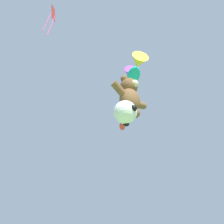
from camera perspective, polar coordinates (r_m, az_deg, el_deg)
The scene contains 7 objects.
teddy_bear_kite at distance 10.33m, azimuth 4.63°, elevation 4.21°, with size 2.28×1.00×2.31m.
soccer_ball_kite at distance 8.75m, azimuth 3.51°, elevation -0.10°, with size 1.05×1.05×0.97m.
fish_kite_teal at distance 12.68m, azimuth 6.25°, elevation 11.13°, with size 1.80×2.16×0.93m.
fish_kite_cobalt at distance 14.40m, azimuth 4.72°, elevation 8.14°, with size 2.08×1.99×0.75m.
fish_kite_emerald at distance 16.07m, azimuth 4.23°, elevation 1.27°, with size 1.86×1.87×0.66m.
fish_kite_crimson at distance 17.41m, azimuth 2.62°, elevation -3.01°, with size 1.43×1.30×0.57m.
diamond_kite at distance 12.38m, azimuth -15.33°, elevation 23.05°, with size 0.66×0.67×2.53m.
Camera 1 is at (-5.25, 0.38, 1.32)m, focal length 35.00 mm.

